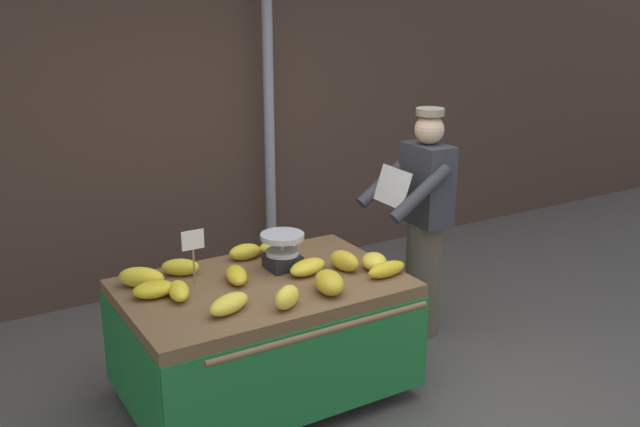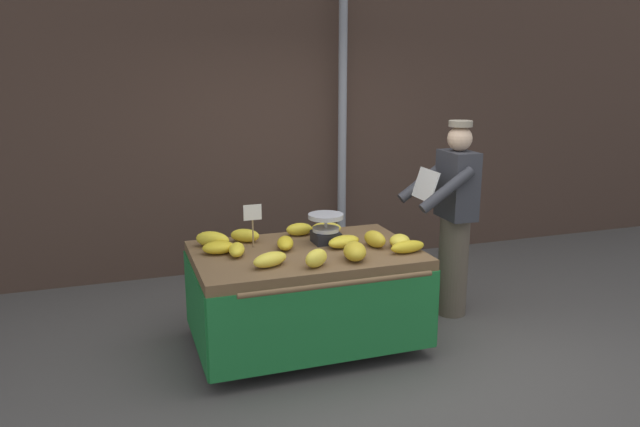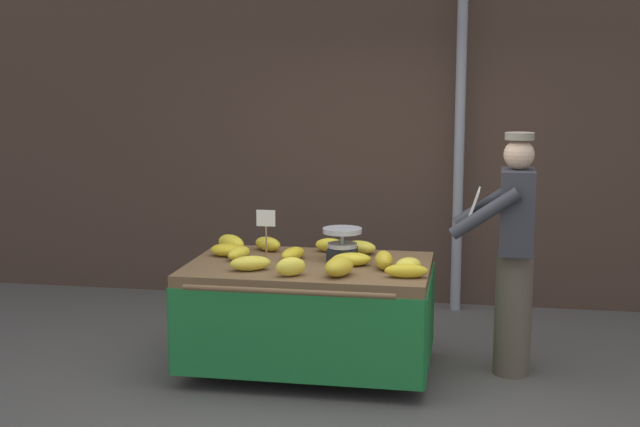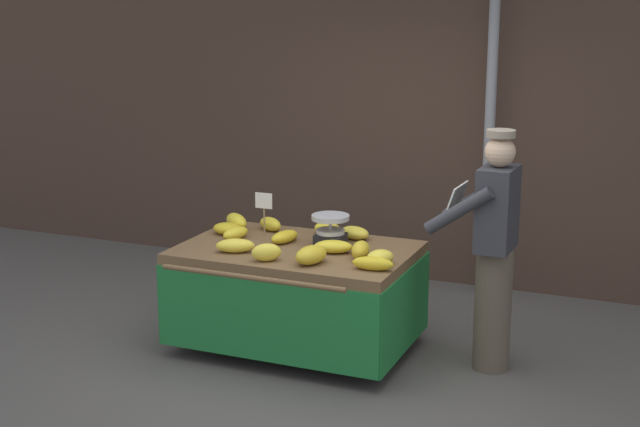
% 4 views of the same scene
% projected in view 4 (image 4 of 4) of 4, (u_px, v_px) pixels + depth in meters
% --- Properties ---
extents(ground_plane, '(60.00, 60.00, 0.00)m').
position_uv_depth(ground_plane, '(333.00, 383.00, 6.26)').
color(ground_plane, '#514C47').
extents(back_wall, '(16.00, 0.24, 4.35)m').
position_uv_depth(back_wall, '(444.00, 43.00, 8.09)').
color(back_wall, '#473328').
rests_on(back_wall, ground).
extents(street_pole, '(0.09, 0.09, 3.07)m').
position_uv_depth(street_pole, '(490.00, 123.00, 7.77)').
color(street_pole, gray).
rests_on(street_pole, ground).
extents(banana_cart, '(1.72, 1.31, 0.79)m').
position_uv_depth(banana_cart, '(296.00, 275.00, 6.73)').
color(banana_cart, brown).
rests_on(banana_cart, ground).
extents(weighing_scale, '(0.28, 0.28, 0.24)m').
position_uv_depth(weighing_scale, '(330.00, 230.00, 6.70)').
color(weighing_scale, black).
rests_on(weighing_scale, banana_cart).
extents(price_sign, '(0.14, 0.01, 0.34)m').
position_uv_depth(price_sign, '(264.00, 205.00, 6.94)').
color(price_sign, '#997A51').
rests_on(price_sign, banana_cart).
extents(banana_bunch_0, '(0.16, 0.25, 0.13)m').
position_uv_depth(banana_bunch_0, '(361.00, 250.00, 6.38)').
color(banana_bunch_0, gold).
rests_on(banana_bunch_0, banana_cart).
extents(banana_bunch_1, '(0.31, 0.24, 0.10)m').
position_uv_depth(banana_bunch_1, '(235.00, 246.00, 6.54)').
color(banana_bunch_1, yellow).
rests_on(banana_bunch_1, banana_cart).
extents(banana_bunch_2, '(0.31, 0.22, 0.09)m').
position_uv_depth(banana_bunch_2, '(333.00, 247.00, 6.53)').
color(banana_bunch_2, yellow).
rests_on(banana_bunch_2, banana_cart).
extents(banana_bunch_3, '(0.24, 0.31, 0.13)m').
position_uv_depth(banana_bunch_3, '(311.00, 255.00, 6.26)').
color(banana_bunch_3, gold).
rests_on(banana_bunch_3, banana_cart).
extents(banana_bunch_4, '(0.24, 0.22, 0.13)m').
position_uv_depth(banana_bunch_4, '(266.00, 252.00, 6.33)').
color(banana_bunch_4, yellow).
rests_on(banana_bunch_4, banana_cart).
extents(banana_bunch_5, '(0.17, 0.27, 0.09)m').
position_uv_depth(banana_bunch_5, '(236.00, 233.00, 6.90)').
color(banana_bunch_5, yellow).
rests_on(banana_bunch_5, banana_cart).
extents(banana_bunch_6, '(0.25, 0.18, 0.09)m').
position_uv_depth(banana_bunch_6, '(228.00, 229.00, 7.03)').
color(banana_bunch_6, gold).
rests_on(banana_bunch_6, banana_cart).
extents(banana_bunch_7, '(0.19, 0.29, 0.09)m').
position_uv_depth(banana_bunch_7, '(285.00, 237.00, 6.80)').
color(banana_bunch_7, gold).
rests_on(banana_bunch_7, banana_cart).
extents(banana_bunch_8, '(0.26, 0.22, 0.11)m').
position_uv_depth(banana_bunch_8, '(270.00, 224.00, 7.14)').
color(banana_bunch_8, yellow).
rests_on(banana_bunch_8, banana_cart).
extents(banana_bunch_9, '(0.29, 0.23, 0.10)m').
position_uv_depth(banana_bunch_9, '(354.00, 233.00, 6.90)').
color(banana_bunch_9, yellow).
rests_on(banana_bunch_9, banana_cart).
extents(banana_bunch_10, '(0.24, 0.25, 0.10)m').
position_uv_depth(banana_bunch_10, '(380.00, 257.00, 6.25)').
color(banana_bunch_10, yellow).
rests_on(banana_bunch_10, banana_cart).
extents(banana_bunch_11, '(0.30, 0.14, 0.09)m').
position_uv_depth(banana_bunch_11, '(373.00, 263.00, 6.12)').
color(banana_bunch_11, gold).
rests_on(banana_bunch_11, banana_cart).
extents(banana_bunch_12, '(0.30, 0.27, 0.13)m').
position_uv_depth(banana_bunch_12, '(236.00, 221.00, 7.19)').
color(banana_bunch_12, yellow).
rests_on(banana_bunch_12, banana_cart).
extents(banana_bunch_13, '(0.22, 0.13, 0.10)m').
position_uv_depth(banana_bunch_13, '(328.00, 229.00, 7.01)').
color(banana_bunch_13, yellow).
rests_on(banana_bunch_13, banana_cart).
extents(vendor_person, '(0.59, 0.52, 1.71)m').
position_uv_depth(vendor_person, '(493.00, 250.00, 6.31)').
color(vendor_person, brown).
rests_on(vendor_person, ground).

